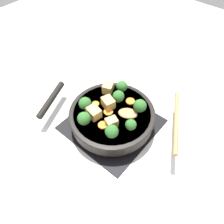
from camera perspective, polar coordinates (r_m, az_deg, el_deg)
The scene contains 19 objects.
ground_plane at distance 0.84m, azimuth -0.00°, elevation -3.29°, with size 2.40×2.40×0.00m, color silver.
front_burner_grate at distance 0.83m, azimuth -0.00°, elevation -2.80°, with size 0.31×0.31×0.03m.
skillet_pan at distance 0.80m, azimuth -0.20°, elevation -0.93°, with size 0.43×0.34×0.05m.
wooden_spoon at distance 0.77m, azimuth 11.56°, elevation -1.50°, with size 0.26×0.24×0.02m.
tofu_cube_center_large at distance 0.84m, azimuth -1.01°, elevation 6.41°, with size 0.05×0.04×0.04m, color tan.
tofu_cube_near_handle at distance 0.79m, azimuth -1.03°, elevation 2.42°, with size 0.05×0.04×0.04m, color tan.
tofu_cube_east_chunk at distance 0.76m, azimuth -4.75°, elevation -0.17°, with size 0.05×0.04×0.04m, color tan.
tofu_cube_west_chunk at distance 0.74m, azimuth -0.12°, elevation -2.71°, with size 0.04×0.03×0.03m, color tan.
broccoli_floret_near_spoon at distance 0.84m, azimuth 2.58°, elevation 6.71°, with size 0.04×0.04×0.05m.
broccoli_floret_center_top at distance 0.78m, azimuth -7.05°, elevation 2.20°, with size 0.05×0.05×0.05m.
broccoli_floret_east_rim at distance 0.72m, azimuth 4.94°, elevation -3.35°, with size 0.04×0.04×0.04m.
broccoli_floret_west_rim at distance 0.80m, azimuth 1.68°, elevation 4.10°, with size 0.04×0.04×0.05m.
broccoli_floret_north_edge at distance 0.77m, azimuth 7.31°, elevation 1.57°, with size 0.05×0.05×0.05m.
broccoli_floret_south_cluster at distance 0.70m, azimuth -0.06°, elevation -5.10°, with size 0.04×0.04×0.05m.
broccoli_floret_mid_floret at distance 0.73m, azimuth -7.32°, elevation -1.71°, with size 0.05×0.05×0.05m.
carrot_slice_orange_thin at distance 0.78m, azimuth -0.97°, elevation 0.06°, with size 0.03×0.03×0.01m, color orange.
carrot_slice_near_center at distance 0.82m, azimuth 4.81°, elevation 2.80°, with size 0.03×0.03×0.01m, color orange.
carrot_slice_edge_slice at distance 0.75m, azimuth -2.44°, elevation -3.44°, with size 0.03×0.03×0.01m, color orange.
carrot_slice_under_broccoli at distance 0.81m, azimuth -4.30°, elevation 2.10°, with size 0.03×0.03×0.01m, color orange.
Camera 1 is at (0.32, -0.38, 0.68)m, focal length 35.00 mm.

